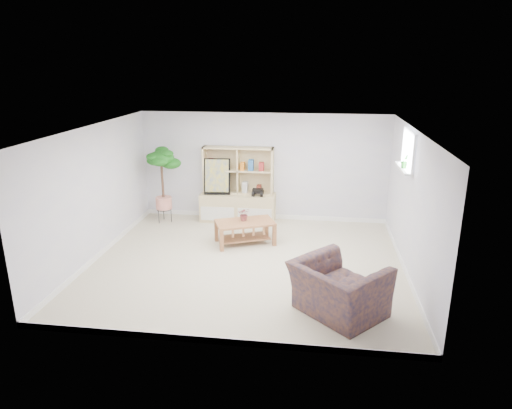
# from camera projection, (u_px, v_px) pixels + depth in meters

# --- Properties ---
(floor) EXTENTS (5.50, 5.00, 0.01)m
(floor) POSITION_uv_depth(u_px,v_px,m) (247.00, 263.00, 8.18)
(floor) COLOR #C9BA8C
(floor) RESTS_ON ground
(ceiling) EXTENTS (5.50, 5.00, 0.01)m
(ceiling) POSITION_uv_depth(u_px,v_px,m) (246.00, 129.00, 7.46)
(ceiling) COLOR white
(ceiling) RESTS_ON walls
(walls) EXTENTS (5.51, 5.01, 2.40)m
(walls) POSITION_uv_depth(u_px,v_px,m) (246.00, 199.00, 7.82)
(walls) COLOR silver
(walls) RESTS_ON floor
(baseboard) EXTENTS (5.50, 5.00, 0.10)m
(baseboard) POSITION_uv_depth(u_px,v_px,m) (247.00, 260.00, 8.16)
(baseboard) COLOR white
(baseboard) RESTS_ON floor
(window) EXTENTS (0.10, 0.98, 0.68)m
(window) POSITION_uv_depth(u_px,v_px,m) (409.00, 150.00, 7.80)
(window) COLOR white
(window) RESTS_ON walls
(window_sill) EXTENTS (0.14, 1.00, 0.04)m
(window_sill) POSITION_uv_depth(u_px,v_px,m) (404.00, 168.00, 7.90)
(window_sill) COLOR white
(window_sill) RESTS_ON walls
(storage_unit) EXTENTS (1.67, 0.56, 1.67)m
(storage_unit) POSITION_uv_depth(u_px,v_px,m) (238.00, 185.00, 10.12)
(storage_unit) COLOR #DBC57B
(storage_unit) RESTS_ON floor
(poster) EXTENTS (0.59, 0.18, 0.81)m
(poster) POSITION_uv_depth(u_px,v_px,m) (217.00, 177.00, 10.06)
(poster) COLOR yellow
(poster) RESTS_ON storage_unit
(toy_truck) EXTENTS (0.34, 0.24, 0.18)m
(toy_truck) POSITION_uv_depth(u_px,v_px,m) (258.00, 192.00, 10.02)
(toy_truck) COLOR black
(toy_truck) RESTS_ON storage_unit
(coffee_table) EXTENTS (1.27, 1.00, 0.46)m
(coffee_table) POSITION_uv_depth(u_px,v_px,m) (245.00, 232.00, 9.00)
(coffee_table) COLOR brown
(coffee_table) RESTS_ON floor
(table_plant) EXTENTS (0.26, 0.23, 0.26)m
(table_plant) POSITION_uv_depth(u_px,v_px,m) (244.00, 214.00, 8.95)
(table_plant) COLOR #1E4920
(table_plant) RESTS_ON coffee_table
(floor_tree) EXTENTS (0.66, 0.66, 1.68)m
(floor_tree) POSITION_uv_depth(u_px,v_px,m) (163.00, 186.00, 10.05)
(floor_tree) COLOR #18631A
(floor_tree) RESTS_ON floor
(armchair) EXTENTS (1.56, 1.56, 0.87)m
(armchair) POSITION_uv_depth(u_px,v_px,m) (339.00, 286.00, 6.41)
(armchair) COLOR #111A3B
(armchair) RESTS_ON floor
(sill_plant) EXTENTS (0.17, 0.16, 0.25)m
(sill_plant) POSITION_uv_depth(u_px,v_px,m) (405.00, 161.00, 7.81)
(sill_plant) COLOR #18631A
(sill_plant) RESTS_ON window_sill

